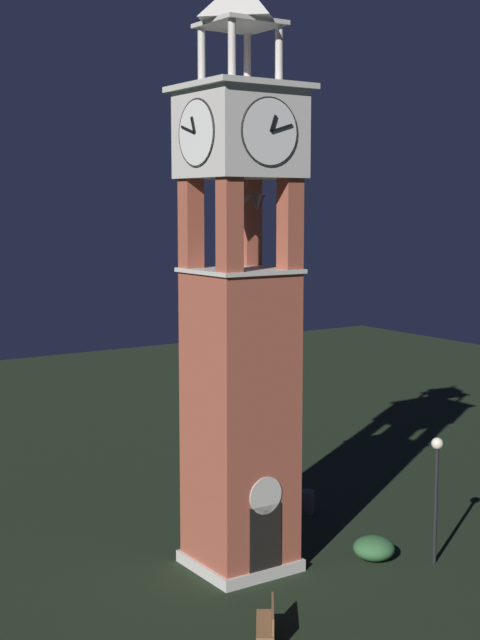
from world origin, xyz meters
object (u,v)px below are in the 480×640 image
clock_tower (240,326)px  trash_bin (307,502)px  park_bench (268,623)px  lamp_post (436,476)px

clock_tower → trash_bin: clock_tower is taller
park_bench → lamp_post: bearing=10.4°
park_bench → clock_tower: bearing=64.4°
lamp_post → trash_bin: 6.21m
lamp_post → trash_bin: (-0.41, 5.76, -2.30)m
park_bench → lamp_post: (7.16, 1.32, 2.22)m
clock_tower → park_bench: 8.37m
park_bench → lamp_post: lamp_post is taller
park_bench → lamp_post: size_ratio=0.40×
park_bench → trash_bin: bearing=46.4°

